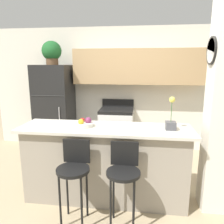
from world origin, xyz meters
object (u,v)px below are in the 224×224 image
potted_plant_on_fridge (52,52)px  orchid_vase (171,121)px  stove_range (116,130)px  fruit_bowl (84,123)px  bar_stool_left (74,170)px  refrigerator (55,109)px  bar_stool_right (124,173)px  trash_bin (80,146)px

potted_plant_on_fridge → orchid_vase: (2.13, -1.60, -0.92)m
stove_range → fruit_bowl: (-0.24, -1.66, 0.58)m
stove_range → orchid_vase: orchid_vase is taller
bar_stool_left → potted_plant_on_fridge: (-1.04, 2.07, 1.40)m
potted_plant_on_fridge → fruit_bowl: bearing=-56.9°
refrigerator → potted_plant_on_fridge: (-0.00, 0.00, 1.14)m
bar_stool_left → bar_stool_right: same height
bar_stool_left → bar_stool_right: bearing=0.0°
bar_stool_left → trash_bin: 1.94m
refrigerator → orchid_vase: 2.68m
fruit_bowl → bar_stool_right: bearing=-40.4°
orchid_vase → trash_bin: (-1.56, 1.37, -0.93)m
bar_stool_left → potted_plant_on_fridge: bearing=116.6°
potted_plant_on_fridge → orchid_vase: size_ratio=1.14×
bar_stool_right → orchid_vase: orchid_vase is taller
trash_bin → orchid_vase: bearing=-41.2°
bar_stool_left → orchid_vase: size_ratio=2.34×
bar_stool_left → bar_stool_right: (0.56, 0.00, 0.00)m
stove_range → orchid_vase: size_ratio=2.63×
stove_range → trash_bin: 0.82m
stove_range → trash_bin: bearing=-157.7°
bar_stool_right → fruit_bowl: 0.83m
orchid_vase → fruit_bowl: size_ratio=1.57×
refrigerator → stove_range: size_ratio=1.67×
refrigerator → bar_stool_left: size_ratio=1.88×
potted_plant_on_fridge → trash_bin: bearing=-22.5°
potted_plant_on_fridge → orchid_vase: bearing=-37.0°
bar_stool_left → refrigerator: bearing=116.6°
refrigerator → orchid_vase: refrigerator is taller
refrigerator → orchid_vase: size_ratio=4.39×
bar_stool_left → bar_stool_right: 0.56m
refrigerator → fruit_bowl: refrigerator is taller
orchid_vase → trash_bin: bearing=138.8°
refrigerator → bar_stool_left: bearing=-63.4°
refrigerator → potted_plant_on_fridge: size_ratio=3.87×
refrigerator → stove_range: 1.36m
potted_plant_on_fridge → refrigerator: bearing=-62.4°
orchid_vase → potted_plant_on_fridge: bearing=143.0°
potted_plant_on_fridge → bar_stool_left: bearing=-63.4°
refrigerator → trash_bin: refrigerator is taller
bar_stool_left → trash_bin: (-0.47, 1.83, -0.44)m
potted_plant_on_fridge → trash_bin: 1.94m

